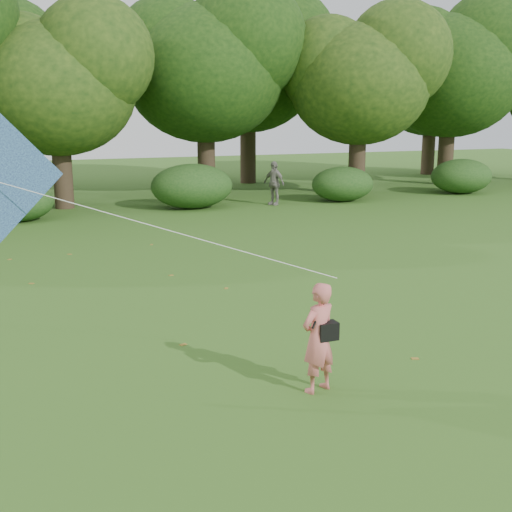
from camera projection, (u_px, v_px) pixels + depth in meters
name	position (u px, v px, depth m)	size (l,w,h in m)	color
ground	(345.00, 372.00, 9.96)	(100.00, 100.00, 0.00)	#265114
man_kite_flyer	(318.00, 338.00, 9.13)	(0.59, 0.39, 1.62)	#D26762
bystander_right	(274.00, 183.00, 28.02)	(1.12, 0.47, 1.91)	gray
crossbody_bag	(327.00, 330.00, 9.12)	(0.43, 0.20, 0.68)	black
tree_line	(131.00, 77.00, 29.99)	(54.70, 15.30, 9.48)	#3A2D1E
shrub_band	(104.00, 193.00, 25.37)	(39.15, 3.22, 1.88)	#264919
fallen_leaves	(167.00, 298.00, 13.92)	(7.90, 13.50, 0.01)	olive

